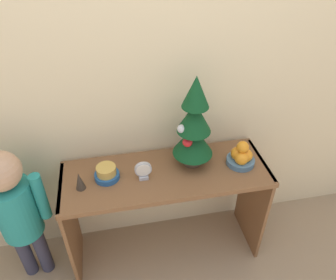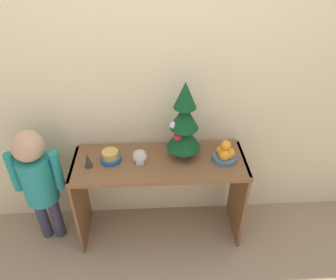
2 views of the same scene
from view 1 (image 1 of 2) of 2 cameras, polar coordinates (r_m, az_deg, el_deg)
ground_plane at (r=2.32m, az=0.76°, el=-22.45°), size 12.00×12.00×0.00m
back_wall at (r=1.80m, az=-2.07°, el=12.50°), size 7.00×0.05×2.50m
console_table at (r=2.00m, az=-0.39°, el=-9.04°), size 1.20×0.43×0.72m
mini_tree at (r=1.79m, az=4.54°, el=2.58°), size 0.23×0.23×0.57m
fruit_bowl at (r=1.96m, az=12.65°, el=-2.81°), size 0.17×0.17×0.16m
singing_bowl at (r=1.86m, az=-10.63°, el=-5.71°), size 0.14×0.14×0.08m
desk_clock at (r=1.82m, az=-4.34°, el=-5.36°), size 0.09×0.04×0.11m
figurine at (r=1.82m, az=-15.15°, el=-6.87°), size 0.05×0.05×0.11m
child_figure at (r=2.03m, az=-25.11°, el=-10.45°), size 0.36×0.23×0.98m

